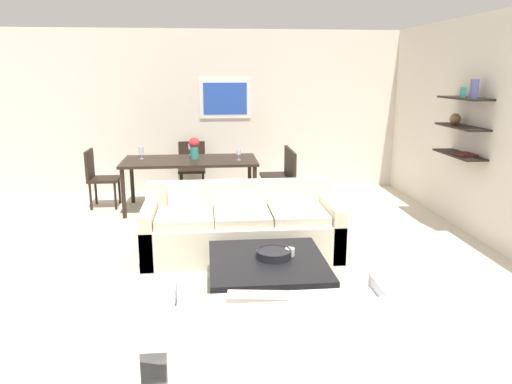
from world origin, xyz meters
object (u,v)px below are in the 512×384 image
dining_chair_right_near (285,177)px  sofa_beige (241,229)px  decorative_bowl (274,253)px  wine_glass_left_far (141,150)px  dining_chair_left_far (98,175)px  candle_jar (290,252)px  dining_chair_right_far (280,171)px  dining_table (190,164)px  loveseat_white (284,353)px  dining_chair_head (192,165)px  wine_glass_head (190,147)px  coffee_table (267,279)px  wine_glass_right_near (239,153)px  centerpiece_vase (194,147)px

dining_chair_right_near → sofa_beige: bearing=-113.9°
decorative_bowl → wine_glass_left_far: 3.61m
dining_chair_left_far → candle_jar: bearing=-54.0°
dining_chair_right_far → wine_glass_left_far: bearing=-177.3°
decorative_bowl → dining_table: (-0.84, 3.11, 0.26)m
decorative_bowl → dining_table: bearing=105.1°
candle_jar → dining_chair_right_near: dining_chair_right_near is taller
loveseat_white → dining_chair_head: size_ratio=1.89×
dining_chair_head → wine_glass_head: wine_glass_head is taller
decorative_bowl → coffee_table: bearing=-150.7°
coffee_table → dining_chair_head: size_ratio=1.25×
dining_table → wine_glass_head: size_ratio=11.41×
dining_chair_right_near → wine_glass_left_far: 2.17m
dining_chair_right_far → dining_chair_right_near: bearing=-90.0°
dining_table → wine_glass_right_near: wine_glass_right_near is taller
wine_glass_left_far → dining_table: bearing=-9.5°
dining_chair_right_far → wine_glass_left_far: wine_glass_left_far is taller
sofa_beige → coffee_table: (0.16, -1.17, -0.10)m
coffee_table → dining_table: bearing=103.9°
dining_chair_left_far → wine_glass_head: bearing=8.4°
loveseat_white → coffee_table: (0.06, 1.37, -0.10)m
dining_table → dining_chair_right_near: 1.42m
dining_chair_right_near → wine_glass_left_far: (-2.11, 0.34, 0.38)m
coffee_table → dining_table: (-0.78, 3.14, 0.50)m
dining_chair_right_far → dining_chair_head: bearing=154.2°
dining_chair_right_far → dining_chair_right_near: size_ratio=1.00×
dining_chair_head → dining_chair_left_far: size_ratio=1.00×
loveseat_white → dining_table: bearing=99.0°
wine_glass_right_near → dining_chair_right_far: bearing=26.6°
decorative_bowl → dining_table: dining_table is taller
candle_jar → dining_chair_right_far: dining_chair_right_far is taller
sofa_beige → decorative_bowl: sofa_beige is taller
dining_table → dining_chair_left_far: dining_chair_left_far is taller
sofa_beige → loveseat_white: (0.09, -2.54, 0.00)m
coffee_table → loveseat_white: bearing=-92.6°
candle_jar → wine_glass_right_near: 2.99m
dining_chair_right_near → wine_glass_head: bearing=155.3°
dining_chair_right_near → wine_glass_right_near: size_ratio=5.64×
coffee_table → wine_glass_right_near: size_ratio=7.04×
coffee_table → candle_jar: bearing=18.3°
dining_chair_head → candle_jar: bearing=-75.9°
dining_chair_right_near → wine_glass_right_near: bearing=171.7°
wine_glass_left_far → wine_glass_right_near: bearing=-9.5°
coffee_table → dining_chair_left_far: (-2.17, 3.36, 0.31)m
sofa_beige → wine_glass_head: bearing=104.5°
coffee_table → dining_chair_right_near: bearing=78.1°
candle_jar → centerpiece_vase: bearing=106.6°
coffee_table → decorative_bowl: 0.24m
dining_chair_head → centerpiece_vase: bearing=-85.4°
coffee_table → dining_chair_right_near: 3.00m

